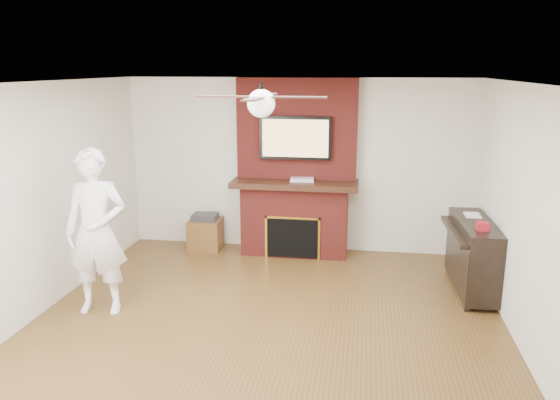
% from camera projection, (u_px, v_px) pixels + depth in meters
% --- Properties ---
extents(room_shell, '(5.36, 5.86, 2.86)m').
position_uv_depth(room_shell, '(262.00, 215.00, 5.29)').
color(room_shell, '#4E3517').
rests_on(room_shell, ground).
extents(fireplace, '(1.78, 0.64, 2.50)m').
position_uv_depth(fireplace, '(296.00, 185.00, 7.79)').
color(fireplace, maroon).
rests_on(fireplace, ground).
extents(tv, '(1.00, 0.08, 0.60)m').
position_uv_depth(tv, '(295.00, 138.00, 7.58)').
color(tv, black).
rests_on(tv, fireplace).
extents(ceiling_fan, '(1.21, 1.21, 0.31)m').
position_uv_depth(ceiling_fan, '(261.00, 102.00, 5.03)').
color(ceiling_fan, black).
rests_on(ceiling_fan, room_shell).
extents(person, '(0.73, 0.54, 1.83)m').
position_uv_depth(person, '(96.00, 232.00, 5.88)').
color(person, white).
rests_on(person, ground).
extents(side_table, '(0.48, 0.48, 0.53)m').
position_uv_depth(side_table, '(206.00, 233.00, 8.11)').
color(side_table, brown).
rests_on(side_table, ground).
extents(piano, '(0.55, 1.35, 0.96)m').
position_uv_depth(piano, '(473.00, 254.00, 6.53)').
color(piano, black).
rests_on(piano, ground).
extents(cable_box, '(0.34, 0.21, 0.05)m').
position_uv_depth(cable_box, '(302.00, 180.00, 7.65)').
color(cable_box, silver).
rests_on(cable_box, fireplace).
extents(candle_orange, '(0.07, 0.07, 0.13)m').
position_uv_depth(candle_orange, '(280.00, 251.00, 7.84)').
color(candle_orange, '#EB571B').
rests_on(candle_orange, ground).
extents(candle_green, '(0.07, 0.07, 0.10)m').
position_uv_depth(candle_green, '(293.00, 253.00, 7.81)').
color(candle_green, '#338133').
rests_on(candle_green, ground).
extents(candle_cream, '(0.09, 0.09, 0.10)m').
position_uv_depth(candle_cream, '(302.00, 252.00, 7.83)').
color(candle_cream, beige).
rests_on(candle_cream, ground).
extents(candle_blue, '(0.06, 0.06, 0.08)m').
position_uv_depth(candle_blue, '(311.00, 255.00, 7.74)').
color(candle_blue, '#3966AB').
rests_on(candle_blue, ground).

